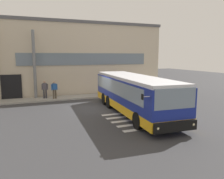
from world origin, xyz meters
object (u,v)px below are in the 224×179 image
at_px(entry_support_column, 34,65).
at_px(passenger_by_doorway, 54,89).
at_px(passenger_near_column, 45,88).
at_px(bus_main_foreground, 133,95).

relative_size(entry_support_column, passenger_by_doorway, 3.79).
distance_m(entry_support_column, passenger_near_column, 2.41).
distance_m(passenger_near_column, passenger_by_doorway, 0.96).
xyz_separation_m(entry_support_column, passenger_by_doorway, (1.62, -1.03, -2.24)).
height_order(passenger_near_column, passenger_by_doorway, same).
height_order(bus_main_foreground, passenger_by_doorway, bus_main_foreground).
distance_m(bus_main_foreground, passenger_by_doorway, 8.41).
xyz_separation_m(bus_main_foreground, passenger_by_doorway, (-4.69, 6.97, -0.25)).
height_order(entry_support_column, passenger_by_doorway, entry_support_column).
bearing_deg(passenger_by_doorway, bus_main_foreground, -56.06).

